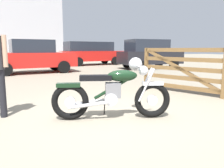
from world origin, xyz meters
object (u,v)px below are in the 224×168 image
at_px(vintage_motorcycle, 115,91).
at_px(silver_sedan_mid, 36,54).
at_px(white_estate_far, 91,53).
at_px(dark_sedan_left, 149,54).
at_px(timber_gate, 191,68).
at_px(red_hatchback_near, 32,56).

bearing_deg(vintage_motorcycle, silver_sedan_mid, 109.06).
bearing_deg(white_estate_far, dark_sedan_left, -68.56).
bearing_deg(silver_sedan_mid, timber_gate, -85.31).
height_order(timber_gate, silver_sedan_mid, silver_sedan_mid).
height_order(silver_sedan_mid, dark_sedan_left, dark_sedan_left).
xyz_separation_m(white_estate_far, silver_sedan_mid, (-3.97, 0.32, -0.10)).
relative_size(vintage_motorcycle, timber_gate, 0.86).
height_order(timber_gate, red_hatchback_near, red_hatchback_near).
bearing_deg(timber_gate, silver_sedan_mid, -8.31).
bearing_deg(dark_sedan_left, vintage_motorcycle, -124.75).
distance_m(white_estate_far, silver_sedan_mid, 3.99).
height_order(vintage_motorcycle, red_hatchback_near, red_hatchback_near).
xyz_separation_m(timber_gate, white_estate_far, (0.51, 11.70, 0.24)).
relative_size(white_estate_far, silver_sedan_mid, 1.10).
distance_m(timber_gate, white_estate_far, 11.72).
distance_m(red_hatchback_near, dark_sedan_left, 6.87).
xyz_separation_m(timber_gate, silver_sedan_mid, (-3.46, 12.02, 0.13)).
bearing_deg(white_estate_far, vintage_motorcycle, -112.51).
xyz_separation_m(vintage_motorcycle, timber_gate, (2.74, 1.30, 0.21)).
bearing_deg(timber_gate, white_estate_far, -26.88).
xyz_separation_m(vintage_motorcycle, red_hatchback_near, (-1.11, 8.50, 0.34)).
height_order(timber_gate, dark_sedan_left, dark_sedan_left).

